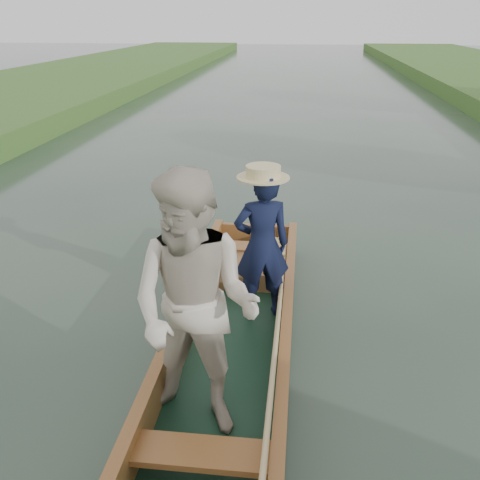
# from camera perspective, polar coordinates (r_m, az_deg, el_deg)

# --- Properties ---
(ground) EXTENTS (120.00, 120.00, 0.00)m
(ground) POSITION_cam_1_polar(r_m,az_deg,el_deg) (5.32, -0.76, -12.01)
(ground) COLOR #283D30
(ground) RESTS_ON ground
(trees_far) EXTENTS (22.00, 13.01, 4.26)m
(trees_far) POSITION_cam_1_polar(r_m,az_deg,el_deg) (11.62, 18.44, 18.99)
(trees_far) COLOR #47331E
(trees_far) RESTS_ON ground
(punt) EXTENTS (1.26, 5.25, 2.13)m
(punt) POSITION_cam_1_polar(r_m,az_deg,el_deg) (4.60, -1.89, -6.90)
(punt) COLOR #122F1F
(punt) RESTS_ON ground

